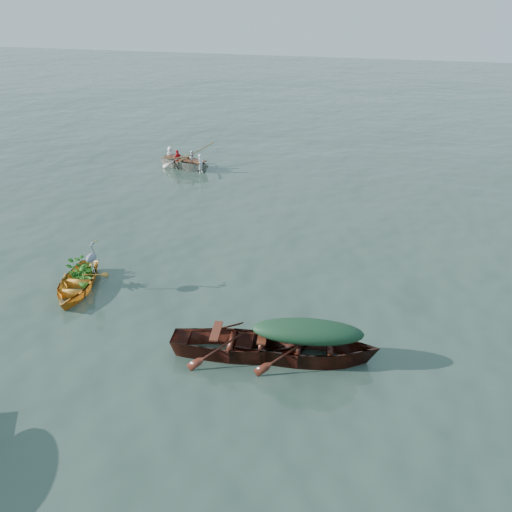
# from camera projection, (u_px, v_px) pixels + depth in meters

# --- Properties ---
(ground) EXTENTS (140.00, 140.00, 0.00)m
(ground) POSITION_uv_depth(u_px,v_px,m) (181.00, 333.00, 12.62)
(ground) COLOR #374D3F
(ground) RESTS_ON ground
(yellow_dinghy) EXTENTS (2.32, 3.50, 0.87)m
(yellow_dinghy) POSITION_uv_depth(u_px,v_px,m) (77.00, 290.00, 14.46)
(yellow_dinghy) COLOR gold
(yellow_dinghy) RESTS_ON ground
(green_tarp_boat) EXTENTS (4.83, 2.38, 1.10)m
(green_tarp_boat) POSITION_uv_depth(u_px,v_px,m) (306.00, 360.00, 11.67)
(green_tarp_boat) COLOR #4D1F11
(green_tarp_boat) RESTS_ON ground
(open_wooden_boat) EXTENTS (4.67, 2.29, 1.05)m
(open_wooden_boat) POSITION_uv_depth(u_px,v_px,m) (240.00, 355.00, 11.82)
(open_wooden_boat) COLOR #511E14
(open_wooden_boat) RESTS_ON ground
(rowed_boat) EXTENTS (4.32, 2.23, 0.98)m
(rowed_boat) POSITION_uv_depth(u_px,v_px,m) (186.00, 168.00, 24.99)
(rowed_boat) COLOR beige
(rowed_boat) RESTS_ON ground
(green_tarp_cover) EXTENTS (2.66, 1.31, 0.52)m
(green_tarp_cover) POSITION_uv_depth(u_px,v_px,m) (308.00, 331.00, 11.30)
(green_tarp_cover) COLOR #183C23
(green_tarp_cover) RESTS_ON green_tarp_boat
(thwart_benches) EXTENTS (2.37, 1.28, 0.04)m
(thwart_benches) POSITION_uv_depth(u_px,v_px,m) (239.00, 336.00, 11.57)
(thwart_benches) COLOR #542113
(thwart_benches) RESTS_ON open_wooden_boat
(heron) EXTENTS (0.39, 0.47, 0.92)m
(heron) POSITION_uv_depth(u_px,v_px,m) (92.00, 262.00, 14.09)
(heron) COLOR #92959A
(heron) RESTS_ON yellow_dinghy
(dinghy_weeds) EXTENTS (0.94, 1.07, 0.60)m
(dinghy_weeds) POSITION_uv_depth(u_px,v_px,m) (80.00, 259.00, 14.61)
(dinghy_weeds) COLOR #2D6F1D
(dinghy_weeds) RESTS_ON yellow_dinghy
(rowers) EXTENTS (3.08, 1.80, 0.76)m
(rowers) POSITION_uv_depth(u_px,v_px,m) (185.00, 151.00, 24.59)
(rowers) COLOR white
(rowers) RESTS_ON rowed_boat
(oars) EXTENTS (1.23, 2.67, 0.06)m
(oars) POSITION_uv_depth(u_px,v_px,m) (185.00, 158.00, 24.75)
(oars) COLOR olive
(oars) RESTS_ON rowed_boat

